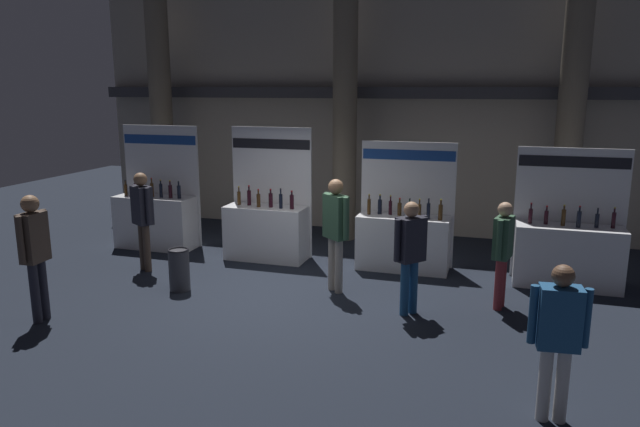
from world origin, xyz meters
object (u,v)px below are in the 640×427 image
object	(u,v)px
trash_bin	(179,270)
visitor_3	(410,248)
exhibitor_booth_2	(404,237)
visitor_0	(503,246)
exhibitor_booth_3	(568,251)
visitor_5	(558,330)
exhibitor_booth_0	(156,217)
visitor_2	(143,212)
exhibitor_booth_1	(267,227)
visitor_4	(336,225)
visitor_1	(34,247)

from	to	relation	value
trash_bin	visitor_3	bearing A→B (deg)	1.20
exhibitor_booth_2	visitor_0	size ratio (longest dim) A/B	1.41
exhibitor_booth_3	visitor_5	bearing A→B (deg)	-96.79
exhibitor_booth_0	visitor_5	world-z (taller)	exhibitor_booth_0
exhibitor_booth_2	exhibitor_booth_3	distance (m)	2.69
visitor_5	exhibitor_booth_2	bearing A→B (deg)	110.70
exhibitor_booth_0	visitor_2	size ratio (longest dim) A/B	1.39
visitor_0	visitor_5	bearing A→B (deg)	22.69
exhibitor_booth_1	trash_bin	size ratio (longest dim) A/B	3.62
visitor_0	visitor_2	size ratio (longest dim) A/B	0.91
exhibitor_booth_3	exhibitor_booth_1	bearing A→B (deg)	-179.93
trash_bin	visitor_4	size ratio (longest dim) A/B	0.38
exhibitor_booth_2	visitor_5	xyz separation A→B (m)	(2.17, -4.43, 0.36)
exhibitor_booth_0	visitor_0	world-z (taller)	exhibitor_booth_0
exhibitor_booth_2	visitor_3	xyz separation A→B (m)	(0.42, -2.10, 0.40)
exhibitor_booth_3	visitor_2	distance (m)	7.15
exhibitor_booth_0	visitor_5	bearing A→B (deg)	-31.58
visitor_3	exhibitor_booth_1	bearing A→B (deg)	97.00
exhibitor_booth_2	visitor_1	size ratio (longest dim) A/B	1.26
visitor_0	visitor_3	xyz separation A→B (m)	(-1.24, -0.63, 0.04)
exhibitor_booth_0	trash_bin	size ratio (longest dim) A/B	3.59
visitor_1	trash_bin	bearing A→B (deg)	141.94
exhibitor_booth_1	trash_bin	distance (m)	2.17
visitor_0	exhibitor_booth_3	bearing A→B (deg)	155.81
exhibitor_booth_1	visitor_4	distance (m)	2.24
exhibitor_booth_1	visitor_4	size ratio (longest dim) A/B	1.36
exhibitor_booth_1	visitor_2	size ratio (longest dim) A/B	1.41
visitor_0	visitor_1	distance (m)	6.51
visitor_4	visitor_0	bearing A→B (deg)	40.08
exhibitor_booth_2	visitor_0	distance (m)	2.25
exhibitor_booth_0	visitor_1	distance (m)	3.90
exhibitor_booth_1	trash_bin	xyz separation A→B (m)	(-0.66, -2.05, -0.28)
exhibitor_booth_3	visitor_5	size ratio (longest dim) A/B	1.41
exhibitor_booth_0	trash_bin	xyz separation A→B (m)	(1.77, -2.15, -0.29)
exhibitor_booth_1	visitor_5	world-z (taller)	exhibitor_booth_1
visitor_3	visitor_4	size ratio (longest dim) A/B	0.91
trash_bin	visitor_0	distance (m)	4.96
exhibitor_booth_0	visitor_2	bearing A→B (deg)	-65.14
exhibitor_booth_3	visitor_1	xyz separation A→B (m)	(-7.08, -3.74, 0.47)
visitor_2	visitor_3	bearing A→B (deg)	-157.14
exhibitor_booth_0	exhibitor_booth_2	distance (m)	4.98
exhibitor_booth_1	visitor_0	xyz separation A→B (m)	(4.21, -1.35, 0.32)
visitor_2	visitor_5	bearing A→B (deg)	-173.89
visitor_2	exhibitor_booth_0	bearing A→B (deg)	-34.31
exhibitor_booth_2	visitor_4	size ratio (longest dim) A/B	1.24
visitor_1	visitor_5	bearing A→B (deg)	82.04
visitor_4	exhibitor_booth_2	bearing A→B (deg)	100.55
exhibitor_booth_3	exhibitor_booth_2	bearing A→B (deg)	177.41
exhibitor_booth_1	visitor_3	distance (m)	3.59
exhibitor_booth_0	exhibitor_booth_1	bearing A→B (deg)	-2.32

